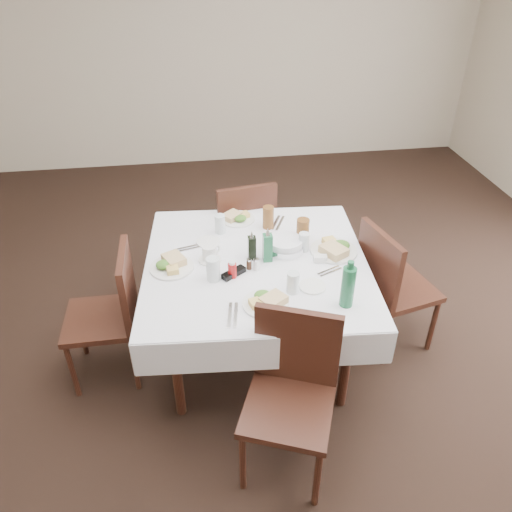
{
  "coord_description": "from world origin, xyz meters",
  "views": [
    {
      "loc": [
        -0.48,
        -2.43,
        2.52
      ],
      "look_at": [
        -0.11,
        0.09,
        0.8
      ],
      "focal_mm": 35.0,
      "sensor_mm": 36.0,
      "label": 1
    }
  ],
  "objects_px": {
    "chair_east": "(389,282)",
    "green_bottle": "(348,286)",
    "chair_north": "(244,228)",
    "water_s": "(293,283)",
    "coffee_mug": "(210,254)",
    "dining_table": "(256,272)",
    "chair_south": "(292,385)",
    "water_n": "(220,224)",
    "ketchup_bottle": "(232,270)",
    "oil_cruet_green": "(268,247)",
    "water_w": "(213,269)",
    "water_e": "(304,242)",
    "chair_west": "(113,308)",
    "oil_cruet_dark": "(252,247)",
    "bread_basket": "(285,245)"
  },
  "relations": [
    {
      "from": "chair_east",
      "to": "green_bottle",
      "type": "bearing_deg",
      "value": -135.49
    },
    {
      "from": "chair_north",
      "to": "water_s",
      "type": "distance_m",
      "value": 1.16
    },
    {
      "from": "chair_east",
      "to": "coffee_mug",
      "type": "distance_m",
      "value": 1.2
    },
    {
      "from": "dining_table",
      "to": "chair_south",
      "type": "xyz_separation_m",
      "value": [
        0.07,
        -0.81,
        -0.15
      ]
    },
    {
      "from": "water_n",
      "to": "ketchup_bottle",
      "type": "xyz_separation_m",
      "value": [
        0.03,
        -0.52,
        -0.01
      ]
    },
    {
      "from": "water_s",
      "to": "coffee_mug",
      "type": "xyz_separation_m",
      "value": [
        -0.44,
        0.39,
        -0.02
      ]
    },
    {
      "from": "chair_south",
      "to": "oil_cruet_green",
      "type": "distance_m",
      "value": 0.88
    },
    {
      "from": "water_n",
      "to": "green_bottle",
      "type": "height_order",
      "value": "green_bottle"
    },
    {
      "from": "dining_table",
      "to": "water_w",
      "type": "relative_size",
      "value": 10.01
    },
    {
      "from": "water_n",
      "to": "oil_cruet_green",
      "type": "height_order",
      "value": "oil_cruet_green"
    },
    {
      "from": "water_e",
      "to": "green_bottle",
      "type": "xyz_separation_m",
      "value": [
        0.11,
        -0.57,
        0.07
      ]
    },
    {
      "from": "chair_west",
      "to": "oil_cruet_green",
      "type": "distance_m",
      "value": 1.03
    },
    {
      "from": "chair_east",
      "to": "chair_south",
      "type": "bearing_deg",
      "value": -136.55
    },
    {
      "from": "chair_east",
      "to": "water_s",
      "type": "bearing_deg",
      "value": -157.83
    },
    {
      "from": "water_w",
      "to": "oil_cruet_dark",
      "type": "xyz_separation_m",
      "value": [
        0.25,
        0.18,
        0.01
      ]
    },
    {
      "from": "oil_cruet_dark",
      "to": "green_bottle",
      "type": "relative_size",
      "value": 0.7
    },
    {
      "from": "water_s",
      "to": "green_bottle",
      "type": "relative_size",
      "value": 0.45
    },
    {
      "from": "oil_cruet_dark",
      "to": "chair_north",
      "type": "bearing_deg",
      "value": 87.05
    },
    {
      "from": "oil_cruet_green",
      "to": "ketchup_bottle",
      "type": "bearing_deg",
      "value": -148.42
    },
    {
      "from": "chair_north",
      "to": "chair_west",
      "type": "height_order",
      "value": "chair_north"
    },
    {
      "from": "water_s",
      "to": "oil_cruet_green",
      "type": "relative_size",
      "value": 0.56
    },
    {
      "from": "chair_north",
      "to": "dining_table",
      "type": "bearing_deg",
      "value": -91.2
    },
    {
      "from": "chair_west",
      "to": "green_bottle",
      "type": "xyz_separation_m",
      "value": [
        1.33,
        -0.45,
        0.36
      ]
    },
    {
      "from": "dining_table",
      "to": "bread_basket",
      "type": "distance_m",
      "value": 0.25
    },
    {
      "from": "chair_north",
      "to": "ketchup_bottle",
      "type": "bearing_deg",
      "value": -101.03
    },
    {
      "from": "green_bottle",
      "to": "bread_basket",
      "type": "bearing_deg",
      "value": 111.03
    },
    {
      "from": "water_s",
      "to": "bread_basket",
      "type": "distance_m",
      "value": 0.44
    },
    {
      "from": "dining_table",
      "to": "ketchup_bottle",
      "type": "height_order",
      "value": "ketchup_bottle"
    },
    {
      "from": "chair_north",
      "to": "water_e",
      "type": "xyz_separation_m",
      "value": [
        0.3,
        -0.7,
        0.29
      ]
    },
    {
      "from": "water_w",
      "to": "green_bottle",
      "type": "xyz_separation_m",
      "value": [
        0.7,
        -0.34,
        0.05
      ]
    },
    {
      "from": "ketchup_bottle",
      "to": "chair_south",
      "type": "bearing_deg",
      "value": -70.96
    },
    {
      "from": "chair_south",
      "to": "chair_east",
      "type": "relative_size",
      "value": 1.01
    },
    {
      "from": "chair_east",
      "to": "oil_cruet_green",
      "type": "height_order",
      "value": "oil_cruet_green"
    },
    {
      "from": "chair_south",
      "to": "water_n",
      "type": "relative_size",
      "value": 7.24
    },
    {
      "from": "green_bottle",
      "to": "water_w",
      "type": "bearing_deg",
      "value": 154.46
    },
    {
      "from": "water_n",
      "to": "oil_cruet_green",
      "type": "relative_size",
      "value": 0.56
    },
    {
      "from": "water_e",
      "to": "green_bottle",
      "type": "relative_size",
      "value": 0.43
    },
    {
      "from": "chair_north",
      "to": "water_n",
      "type": "relative_size",
      "value": 7.26
    },
    {
      "from": "dining_table",
      "to": "bread_basket",
      "type": "relative_size",
      "value": 6.05
    },
    {
      "from": "dining_table",
      "to": "oil_cruet_dark",
      "type": "relative_size",
      "value": 7.37
    },
    {
      "from": "water_n",
      "to": "oil_cruet_green",
      "type": "xyz_separation_m",
      "value": [
        0.26,
        -0.38,
        0.04
      ]
    },
    {
      "from": "dining_table",
      "to": "water_e",
      "type": "height_order",
      "value": "water_e"
    },
    {
      "from": "chair_south",
      "to": "bread_basket",
      "type": "height_order",
      "value": "chair_south"
    },
    {
      "from": "ketchup_bottle",
      "to": "coffee_mug",
      "type": "height_order",
      "value": "ketchup_bottle"
    },
    {
      "from": "water_w",
      "to": "chair_east",
      "type": "bearing_deg",
      "value": 5.51
    },
    {
      "from": "dining_table",
      "to": "bread_basket",
      "type": "height_order",
      "value": "bread_basket"
    },
    {
      "from": "green_bottle",
      "to": "chair_west",
      "type": "bearing_deg",
      "value": 161.44
    },
    {
      "from": "water_n",
      "to": "water_e",
      "type": "distance_m",
      "value": 0.59
    },
    {
      "from": "water_n",
      "to": "chair_east",
      "type": "bearing_deg",
      "value": -21.29
    },
    {
      "from": "chair_north",
      "to": "bread_basket",
      "type": "relative_size",
      "value": 3.86
    }
  ]
}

